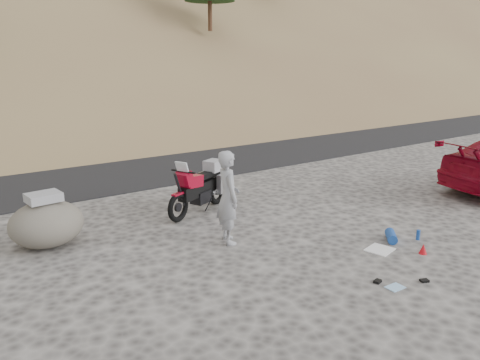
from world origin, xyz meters
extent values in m
plane|color=#3F3C3A|center=(0.00, 0.00, 0.00)|extent=(140.00, 140.00, 0.00)
cube|color=black|center=(0.00, 9.00, 0.00)|extent=(120.00, 7.00, 0.05)
cylinder|color=#362013|center=(8.00, 15.00, 5.94)|extent=(0.22, 0.22, 1.82)
torus|color=black|center=(-0.70, 2.60, 0.35)|extent=(0.69, 0.40, 0.70)
cylinder|color=black|center=(-0.70, 2.60, 0.35)|extent=(0.22, 0.14, 0.21)
torus|color=black|center=(0.79, 3.27, 0.35)|extent=(0.74, 0.44, 0.74)
cylinder|color=black|center=(0.79, 3.27, 0.35)|extent=(0.25, 0.17, 0.23)
cylinder|color=black|center=(-0.63, 2.63, 0.74)|extent=(0.39, 0.22, 0.86)
cylinder|color=black|center=(-0.49, 2.69, 1.14)|extent=(0.31, 0.62, 0.05)
cube|color=black|center=(0.02, 2.92, 0.58)|extent=(1.26, 0.75, 0.32)
cube|color=black|center=(0.12, 2.97, 0.37)|extent=(0.56, 0.48, 0.30)
cube|color=maroon|center=(-0.20, 2.82, 0.85)|extent=(0.64, 0.52, 0.33)
cube|color=maroon|center=(-0.46, 2.71, 0.97)|extent=(0.44, 0.46, 0.37)
cube|color=silver|center=(-0.53, 2.68, 1.25)|extent=(0.24, 0.34, 0.27)
cube|color=black|center=(0.26, 3.03, 0.87)|extent=(0.63, 0.45, 0.13)
cube|color=black|center=(0.63, 3.20, 0.82)|extent=(0.42, 0.33, 0.11)
cube|color=#B7B8BC|center=(0.78, 2.96, 0.61)|extent=(0.44, 0.29, 0.48)
cube|color=#B7B8BC|center=(0.55, 3.46, 0.61)|extent=(0.44, 0.29, 0.48)
cube|color=gray|center=(0.65, 3.21, 1.04)|extent=(0.55, 0.51, 0.27)
cube|color=maroon|center=(-0.70, 2.60, 0.67)|extent=(0.34, 0.25, 0.04)
cylinder|color=black|center=(0.24, 2.82, 0.19)|extent=(0.11, 0.21, 0.39)
cylinder|color=#B7B8BC|center=(0.66, 3.05, 0.42)|extent=(0.48, 0.28, 0.14)
imported|color=gray|center=(-0.45, 0.93, 0.00)|extent=(0.65, 0.80, 1.90)
ellipsoid|color=#524D47|center=(-3.51, 2.83, 0.47)|extent=(1.56, 1.37, 0.93)
cube|color=gray|center=(-3.51, 2.83, 1.02)|extent=(0.70, 0.56, 0.18)
cube|color=white|center=(1.72, -1.16, 0.01)|extent=(0.60, 0.56, 0.02)
cylinder|color=navy|center=(2.31, -0.98, 0.10)|extent=(0.49, 0.49, 0.20)
cylinder|color=navy|center=(2.81, -1.27, 0.11)|extent=(0.10, 0.10, 0.21)
cone|color=#B60C14|center=(2.25, -1.76, 0.10)|extent=(0.20, 0.20, 0.20)
cube|color=black|center=(1.23, -2.46, 0.02)|extent=(0.17, 0.14, 0.04)
cube|color=black|center=(0.57, -2.03, 0.02)|extent=(0.15, 0.13, 0.04)
cube|color=#94C0E6|center=(0.66, -2.31, 0.01)|extent=(0.30, 0.23, 0.01)
camera|label=1|loc=(-5.46, -6.50, 3.63)|focal=35.00mm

